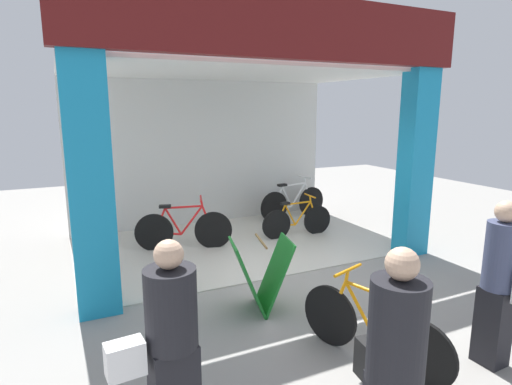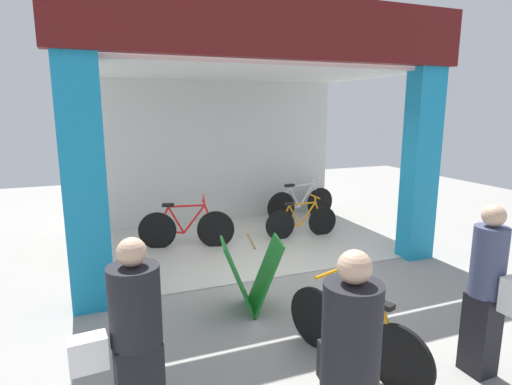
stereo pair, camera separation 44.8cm
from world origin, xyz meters
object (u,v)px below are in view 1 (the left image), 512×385
at_px(pedestrian_0, 393,372).
at_px(pedestrian_3, 170,346).
at_px(bicycle_inside_3, 293,202).
at_px(pedestrian_1, 500,284).
at_px(bicycle_inside_0, 184,229).
at_px(bicycle_inside_1, 297,221).
at_px(sandwich_board_sign, 261,275).
at_px(bicycle_parked_0, 372,330).

distance_m(pedestrian_0, pedestrian_3, 1.52).
height_order(bicycle_inside_3, pedestrian_0, pedestrian_0).
distance_m(bicycle_inside_3, pedestrian_1, 5.82).
height_order(bicycle_inside_0, bicycle_inside_1, bicycle_inside_0).
bearing_deg(sandwich_board_sign, bicycle_inside_1, 50.98).
bearing_deg(bicycle_parked_0, bicycle_inside_0, 100.06).
height_order(bicycle_inside_1, pedestrian_1, pedestrian_1).
xyz_separation_m(bicycle_parked_0, pedestrian_1, (1.09, -0.52, 0.49)).
relative_size(bicycle_inside_1, sandwich_board_sign, 1.62).
relative_size(bicycle_inside_1, bicycle_parked_0, 0.94).
height_order(bicycle_inside_0, pedestrian_3, pedestrian_3).
bearing_deg(pedestrian_3, pedestrian_0, -38.37).
relative_size(bicycle_inside_3, pedestrian_3, 1.06).
distance_m(bicycle_parked_0, pedestrian_0, 1.54).
distance_m(pedestrian_1, pedestrian_3, 3.16).
bearing_deg(pedestrian_1, pedestrian_3, 174.70).
bearing_deg(pedestrian_0, bicycle_inside_1, 65.28).
xyz_separation_m(bicycle_inside_0, pedestrian_1, (1.83, -4.69, 0.47)).
bearing_deg(bicycle_parked_0, pedestrian_1, -25.49).
bearing_deg(sandwich_board_sign, pedestrian_1, -52.06).
xyz_separation_m(sandwich_board_sign, pedestrian_3, (-1.56, -1.74, 0.39)).
bearing_deg(pedestrian_0, bicycle_parked_0, 53.51).
bearing_deg(pedestrian_0, pedestrian_1, 18.39).
xyz_separation_m(bicycle_inside_0, sandwich_board_sign, (0.25, -2.66, 0.08)).
height_order(bicycle_inside_0, sandwich_board_sign, bicycle_inside_0).
xyz_separation_m(bicycle_inside_1, bicycle_inside_3, (0.63, 1.23, 0.06)).
bearing_deg(bicycle_inside_0, bicycle_parked_0, -79.94).
relative_size(bicycle_inside_0, pedestrian_0, 0.97).
relative_size(bicycle_inside_0, sandwich_board_sign, 1.79).
bearing_deg(bicycle_parked_0, pedestrian_0, -126.49).
distance_m(bicycle_inside_0, pedestrian_3, 4.61).
bearing_deg(bicycle_parked_0, bicycle_inside_3, 67.78).
bearing_deg(pedestrian_3, sandwich_board_sign, 47.97).
distance_m(pedestrian_0, pedestrian_1, 2.06).
relative_size(sandwich_board_sign, pedestrian_3, 0.57).
distance_m(bicycle_inside_0, bicycle_parked_0, 4.23).
bearing_deg(bicycle_inside_3, pedestrian_0, -115.15).
height_order(bicycle_inside_3, pedestrian_3, pedestrian_3).
relative_size(bicycle_inside_0, bicycle_inside_1, 1.11).
bearing_deg(bicycle_inside_3, bicycle_parked_0, -112.22).
bearing_deg(bicycle_inside_3, pedestrian_1, -100.23).
height_order(bicycle_parked_0, pedestrian_0, pedestrian_0).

